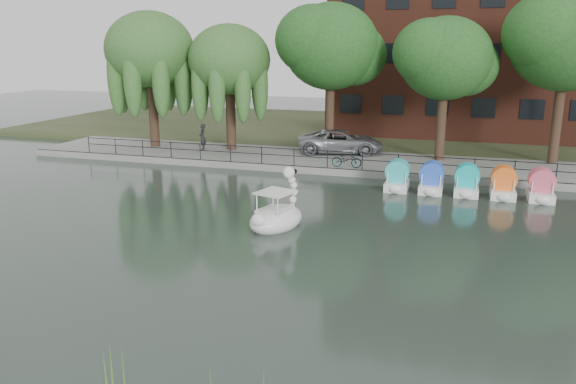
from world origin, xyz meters
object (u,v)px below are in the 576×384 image
at_px(swan_boat, 277,214).
at_px(bicycle, 347,159).
at_px(minivan, 341,140).
at_px(pedestrian, 202,135).

bearing_deg(swan_boat, bicycle, 102.49).
height_order(minivan, pedestrian, pedestrian).
relative_size(minivan, swan_boat, 1.98).
distance_m(minivan, bicycle, 4.33).
bearing_deg(bicycle, minivan, 16.13).
xyz_separation_m(bicycle, swan_boat, (-0.80, -10.30, -0.39)).
distance_m(minivan, pedestrian, 9.18).
height_order(minivan, bicycle, minivan).
relative_size(minivan, pedestrian, 3.17).
height_order(bicycle, pedestrian, pedestrian).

